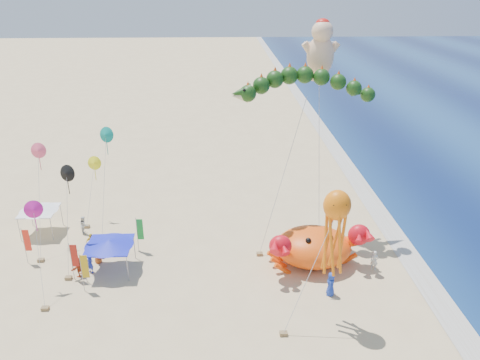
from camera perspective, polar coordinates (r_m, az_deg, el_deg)
name	(u,v)px	position (r m, az deg, el deg)	size (l,w,h in m)	color
ground	(266,263)	(38.67, 3.13, -10.02)	(320.00, 320.00, 0.00)	#D1B784
foam_strip	(411,259)	(41.49, 20.09, -9.04)	(320.00, 320.00, 0.00)	silver
crab_inflatable	(314,246)	(38.17, 8.95, -7.96)	(8.26, 6.23, 3.62)	#FF530D
dragon_kite	(305,90)	(37.89, 7.94, 10.85)	(12.06, 5.76, 14.50)	#14370F
cherub_kite	(321,49)	(40.26, 9.84, 15.50)	(2.26, 2.78, 18.34)	#FCC89A
octopus_kite	(335,226)	(29.77, 11.51, -5.52)	(4.28, 2.52, 9.53)	orange
canopy_blue	(109,243)	(37.86, -15.68, -7.40)	(3.74, 3.74, 2.71)	gray
canopy_white	(39,209)	(45.33, -23.34, -3.22)	(3.33, 3.33, 2.71)	gray
feather_flags	(82,248)	(38.64, -18.73, -7.88)	(9.29, 5.38, 3.20)	gray
beachgoers	(149,256)	(38.58, -11.03, -9.04)	(25.14, 10.85, 1.87)	#2033BE
small_kites	(70,175)	(39.93, -20.02, 0.54)	(7.12, 14.13, 10.29)	black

